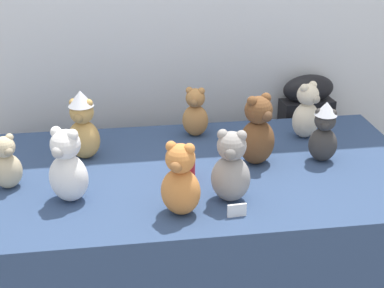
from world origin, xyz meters
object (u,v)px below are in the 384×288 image
Objects in this scene: teddy_bear_caramel at (195,113)px; teddy_bear_snow at (68,167)px; teddy_bear_cream at (306,112)px; teddy_bear_sand at (7,164)px; instrument_case at (302,155)px; teddy_bear_charcoal at (324,132)px; party_cup_red at (185,167)px; teddy_bear_ginger at (180,181)px; display_table at (192,245)px; teddy_bear_chestnut at (258,132)px; teddy_bear_honey at (83,126)px; teddy_bear_ash at (231,168)px.

teddy_bear_caramel is 0.77m from teddy_bear_snow.
teddy_bear_sand is (-1.30, -0.31, -0.02)m from teddy_bear_cream.
teddy_bear_charcoal is (-0.14, -0.62, 0.41)m from instrument_case.
party_cup_red is (-0.75, -0.70, 0.33)m from instrument_case.
teddy_bear_caramel is 1.08× the size of teddy_bear_sand.
teddy_bear_ginger is (-0.66, -0.59, 0.01)m from teddy_bear_cream.
teddy_bear_chestnut reaches higher than display_table.
instrument_case is 3.48× the size of teddy_bear_charcoal.
display_table is 0.87m from teddy_bear_sand.
teddy_bear_honey reaches higher than teddy_bear_ash.
teddy_bear_sand is 0.77× the size of teddy_bear_ash.
teddy_bear_ginger is at bearing -85.25° from teddy_bear_caramel.
teddy_bear_charcoal is 0.53m from teddy_bear_ash.
teddy_bear_chestnut reaches higher than teddy_bear_ginger.
teddy_bear_ash is (0.60, -0.09, -0.00)m from teddy_bear_snow.
teddy_bear_ash reaches higher than teddy_bear_charcoal.
teddy_bear_caramel reaches higher than teddy_bear_sand.
teddy_bear_charcoal is (1.01, -0.17, -0.02)m from teddy_bear_honey.
teddy_bear_charcoal is at bearing -30.35° from teddy_bear_sand.
teddy_bear_chestnut is 0.51m from teddy_bear_ginger.
display_table is 7.98× the size of teddy_bear_caramel.
teddy_bear_sand reaches higher than instrument_case.
teddy_bear_chestnut is 0.29m from teddy_bear_charcoal.
instrument_case is at bearing 43.17° from party_cup_red.
teddy_bear_honey reaches higher than display_table.
teddy_bear_chestnut is 1.15× the size of teddy_bear_charcoal.
instrument_case is 3.48× the size of teddy_bear_cream.
teddy_bear_caramel is 0.89× the size of teddy_bear_charcoal.
teddy_bear_ash is (0.20, 0.07, 0.00)m from teddy_bear_ginger.
display_table is 6.51× the size of teddy_bear_snow.
teddy_bear_ginger reaches higher than instrument_case.
party_cup_red is at bearing -16.61° from teddy_bear_honey.
teddy_bear_charcoal is 0.61m from party_cup_red.
teddy_bear_charcoal is 1.21× the size of teddy_bear_sand.
teddy_bear_ash reaches higher than teddy_bear_cream.
display_table is at bearing 100.05° from teddy_bear_ginger.
teddy_bear_honey is 1.15× the size of teddy_bear_charcoal.
teddy_bear_honey is 1.15× the size of teddy_bear_cream.
display_table is 0.71m from teddy_bear_honey.
teddy_bear_cream is 1.12× the size of teddy_bear_caramel.
teddy_bear_ginger reaches higher than teddy_bear_sand.
teddy_bear_ginger is at bearing -134.10° from teddy_bear_charcoal.
party_cup_red is (0.69, -0.03, -0.05)m from teddy_bear_sand.
teddy_bear_caramel is 2.18× the size of party_cup_red.
teddy_bear_caramel is at bearing 102.34° from teddy_bear_ginger.
party_cup_red is at bearing -86.21° from teddy_bear_caramel.
instrument_case is 1.08m from party_cup_red.
teddy_bear_sand is at bearing -125.66° from teddy_bear_honey.
teddy_bear_ginger is at bearing -161.69° from teddy_bear_chestnut.
teddy_bear_caramel is at bearing 97.45° from teddy_bear_chestnut.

